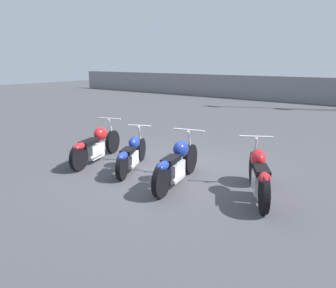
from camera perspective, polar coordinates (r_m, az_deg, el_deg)
ground_plane at (r=7.63m, az=0.28°, el=-4.64°), size 60.00×60.00×0.00m
fence_back at (r=21.09m, az=24.87°, el=8.37°), size 40.00×0.04×1.54m
motorcycle_slot_0 at (r=8.39m, az=-12.41°, el=-0.16°), size 0.89×2.16×1.00m
motorcycle_slot_1 at (r=7.63m, az=-6.37°, el=-1.74°), size 1.01×1.88×0.94m
motorcycle_slot_2 at (r=6.67m, az=1.53°, el=-3.45°), size 0.77×2.14×1.03m
motorcycle_slot_3 at (r=6.28m, az=15.55°, el=-5.11°), size 1.13×1.84×1.04m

